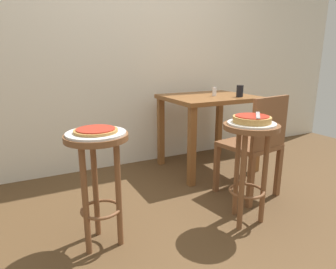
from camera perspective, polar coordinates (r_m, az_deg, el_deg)
name	(u,v)px	position (r m, az deg, el deg)	size (l,w,h in m)	color
ground_plane	(217,240)	(2.02, 9.49, -19.49)	(6.00, 6.00, 0.00)	brown
back_wall	(124,20)	(3.17, -8.52, 21.21)	(6.00, 0.10, 3.00)	silver
stool_foreground	(249,152)	(2.04, 15.54, -3.32)	(0.37, 0.37, 0.71)	brown
serving_plate_foreground	(252,123)	(1.99, 15.93, 2.10)	(0.31, 0.31, 0.01)	white
pizza_foreground	(252,119)	(1.99, 15.99, 2.90)	(0.25, 0.25, 0.05)	tan
stool_middle	(98,166)	(1.77, -13.42, -5.93)	(0.37, 0.37, 0.71)	brown
serving_plate_middle	(96,133)	(1.72, -13.81, 0.28)	(0.34, 0.34, 0.01)	silver
pizza_middle	(96,130)	(1.71, -13.84, 0.79)	(0.25, 0.25, 0.02)	#B78442
dining_table	(208,109)	(3.01, 7.82, 5.00)	(0.87, 0.73, 0.76)	brown
cup_near_edge	(240,91)	(2.95, 13.78, 8.20)	(0.07, 0.07, 0.11)	black
condiment_shaker	(214,92)	(2.98, 9.00, 8.25)	(0.04, 0.04, 0.09)	white
wooden_chair	(256,143)	(2.47, 16.66, -1.54)	(0.46, 0.46, 0.85)	brown
pizza_server_knife	(258,115)	(1.99, 17.07, 3.61)	(0.22, 0.02, 0.01)	silver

